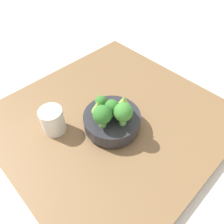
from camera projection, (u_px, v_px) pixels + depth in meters
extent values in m
plane|color=silver|center=(111.00, 122.00, 0.92)|extent=(6.00, 6.00, 0.00)
cube|color=brown|center=(111.00, 119.00, 0.91)|extent=(0.86, 0.83, 0.03)
cylinder|color=#28282D|center=(112.00, 126.00, 0.86)|extent=(0.10, 0.10, 0.01)
cylinder|color=#28282D|center=(112.00, 120.00, 0.83)|extent=(0.22, 0.22, 0.05)
cylinder|color=#6BA34C|center=(123.00, 112.00, 0.81)|extent=(0.03, 0.03, 0.02)
cone|color=#93B751|center=(124.00, 103.00, 0.78)|extent=(0.07, 0.07, 0.07)
cylinder|color=#6BA34C|center=(103.00, 122.00, 0.77)|extent=(0.03, 0.03, 0.03)
sphere|color=#2D6B28|center=(102.00, 115.00, 0.74)|extent=(0.07, 0.07, 0.07)
cylinder|color=#609347|center=(112.00, 113.00, 0.80)|extent=(0.02, 0.02, 0.03)
sphere|color=#2D6B28|center=(112.00, 107.00, 0.78)|extent=(0.06, 0.06, 0.06)
cylinder|color=#6BA34C|center=(99.00, 114.00, 0.79)|extent=(0.02, 0.02, 0.03)
cone|color=#84AD47|center=(98.00, 106.00, 0.76)|extent=(0.05, 0.05, 0.05)
cylinder|color=#609347|center=(101.00, 107.00, 0.83)|extent=(0.02, 0.02, 0.02)
sphere|color=#2D6B28|center=(101.00, 101.00, 0.80)|extent=(0.05, 0.05, 0.05)
cylinder|color=#6BA34C|center=(123.00, 120.00, 0.77)|extent=(0.03, 0.03, 0.04)
sphere|color=#387A2D|center=(123.00, 112.00, 0.74)|extent=(0.07, 0.07, 0.07)
cylinder|color=silver|center=(53.00, 120.00, 0.82)|extent=(0.09, 0.09, 0.10)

